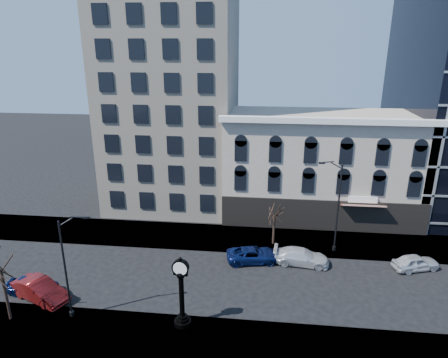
# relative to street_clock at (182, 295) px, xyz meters

# --- Properties ---
(ground) EXTENTS (160.00, 160.00, 0.00)m
(ground) POSITION_rel_street_clock_xyz_m (-0.08, 6.00, -2.62)
(ground) COLOR black
(ground) RESTS_ON ground
(sidewalk_far) EXTENTS (160.00, 6.00, 0.12)m
(sidewalk_far) POSITION_rel_street_clock_xyz_m (-0.08, 14.00, -2.56)
(sidewalk_far) COLOR gray
(sidewalk_far) RESTS_ON ground
(sidewalk_near) EXTENTS (160.00, 6.00, 0.12)m
(sidewalk_near) POSITION_rel_street_clock_xyz_m (-0.08, -2.00, -2.56)
(sidewalk_near) COLOR gray
(sidewalk_near) RESTS_ON ground
(cream_tower) EXTENTS (15.90, 15.40, 42.50)m
(cream_tower) POSITION_rel_street_clock_xyz_m (-6.19, 24.88, 16.70)
(cream_tower) COLOR beige
(cream_tower) RESTS_ON ground
(victorian_row) EXTENTS (22.60, 11.19, 12.50)m
(victorian_row) POSITION_rel_street_clock_xyz_m (11.92, 21.89, 3.37)
(victorian_row) COLOR #B7A797
(victorian_row) RESTS_ON ground
(street_clock) EXTENTS (1.26, 1.26, 5.54)m
(street_clock) POSITION_rel_street_clock_xyz_m (0.00, 0.00, 0.00)
(street_clock) COLOR black
(street_clock) RESTS_ON sidewalk_near
(street_lamp_near) EXTENTS (2.10, 0.79, 8.28)m
(street_lamp_near) POSITION_rel_street_clock_xyz_m (-7.91, 0.16, 3.74)
(street_lamp_near) COLOR black
(street_lamp_near) RESTS_ON sidewalk_near
(street_lamp_far) EXTENTS (2.42, 0.47, 9.35)m
(street_lamp_far) POSITION_rel_street_clock_xyz_m (11.93, 12.37, 4.56)
(street_lamp_far) COLOR black
(street_lamp_far) RESTS_ON sidewalk_far
(bare_tree_far) EXTENTS (2.92, 2.92, 5.01)m
(bare_tree_far) POSITION_rel_street_clock_xyz_m (6.64, 13.18, 1.27)
(bare_tree_far) COLOR #312118
(bare_tree_far) RESTS_ON sidewalk_far
(car_near_a) EXTENTS (4.18, 1.83, 1.40)m
(car_near_a) POSITION_rel_street_clock_xyz_m (-13.16, 2.63, -1.92)
(car_near_a) COLOR #0C194C
(car_near_a) RESTS_ON ground
(car_near_b) EXTENTS (5.43, 3.65, 1.69)m
(car_near_b) POSITION_rel_street_clock_xyz_m (-12.00, 1.84, -1.78)
(car_near_b) COLOR maroon
(car_near_b) RESTS_ON ground
(car_far_a) EXTENTS (5.32, 3.21, 1.38)m
(car_far_a) POSITION_rel_street_clock_xyz_m (4.72, 9.61, -1.93)
(car_far_a) COLOR #0C194C
(car_far_a) RESTS_ON ground
(car_far_b) EXTENTS (5.32, 2.57, 1.49)m
(car_far_b) POSITION_rel_street_clock_xyz_m (9.19, 9.67, -1.88)
(car_far_b) COLOR silver
(car_far_b) RESTS_ON ground
(car_far_c) EXTENTS (4.49, 2.86, 1.42)m
(car_far_c) POSITION_rel_street_clock_xyz_m (19.45, 9.85, -1.91)
(car_far_c) COLOR silver
(car_far_c) RESTS_ON ground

